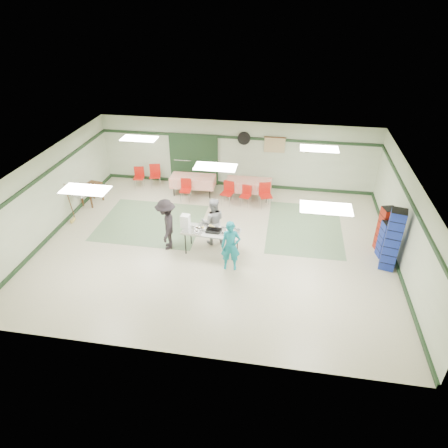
% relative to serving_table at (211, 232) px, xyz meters
% --- Properties ---
extents(floor, '(11.00, 11.00, 0.00)m').
position_rel_serving_table_xyz_m(floor, '(0.07, 0.41, -0.71)').
color(floor, beige).
rests_on(floor, ground).
extents(ceiling, '(11.00, 11.00, 0.00)m').
position_rel_serving_table_xyz_m(ceiling, '(0.07, 0.41, 1.99)').
color(ceiling, white).
rests_on(ceiling, wall_back).
extents(wall_back, '(11.00, 0.00, 11.00)m').
position_rel_serving_table_xyz_m(wall_back, '(0.07, 4.91, 0.64)').
color(wall_back, beige).
rests_on(wall_back, floor).
extents(wall_front, '(11.00, 0.00, 11.00)m').
position_rel_serving_table_xyz_m(wall_front, '(0.07, -4.09, 0.64)').
color(wall_front, beige).
rests_on(wall_front, floor).
extents(wall_left, '(0.00, 9.00, 9.00)m').
position_rel_serving_table_xyz_m(wall_left, '(-5.43, 0.41, 0.64)').
color(wall_left, beige).
rests_on(wall_left, floor).
extents(wall_right, '(0.00, 9.00, 9.00)m').
position_rel_serving_table_xyz_m(wall_right, '(5.57, 0.41, 0.64)').
color(wall_right, beige).
rests_on(wall_right, floor).
extents(trim_back, '(11.00, 0.06, 0.10)m').
position_rel_serving_table_xyz_m(trim_back, '(0.07, 4.88, 1.34)').
color(trim_back, '#1B331C').
rests_on(trim_back, wall_back).
extents(baseboard_back, '(11.00, 0.06, 0.12)m').
position_rel_serving_table_xyz_m(baseboard_back, '(0.07, 4.88, -0.65)').
color(baseboard_back, '#1B331C').
rests_on(baseboard_back, floor).
extents(trim_left, '(0.06, 9.00, 0.10)m').
position_rel_serving_table_xyz_m(trim_left, '(-5.40, 0.41, 1.34)').
color(trim_left, '#1B331C').
rests_on(trim_left, wall_back).
extents(baseboard_left, '(0.06, 9.00, 0.12)m').
position_rel_serving_table_xyz_m(baseboard_left, '(-5.40, 0.41, -0.65)').
color(baseboard_left, '#1B331C').
rests_on(baseboard_left, floor).
extents(trim_right, '(0.06, 9.00, 0.10)m').
position_rel_serving_table_xyz_m(trim_right, '(5.54, 0.41, 1.34)').
color(trim_right, '#1B331C').
rests_on(trim_right, wall_back).
extents(baseboard_right, '(0.06, 9.00, 0.12)m').
position_rel_serving_table_xyz_m(baseboard_right, '(5.54, 0.41, -0.65)').
color(baseboard_right, '#1B331C').
rests_on(baseboard_right, floor).
extents(green_patch_a, '(3.50, 3.00, 0.01)m').
position_rel_serving_table_xyz_m(green_patch_a, '(-2.43, 1.41, -0.71)').
color(green_patch_a, gray).
rests_on(green_patch_a, floor).
extents(green_patch_b, '(2.50, 3.50, 0.01)m').
position_rel_serving_table_xyz_m(green_patch_b, '(2.87, 1.91, -0.71)').
color(green_patch_b, gray).
rests_on(green_patch_b, floor).
extents(double_door_left, '(0.90, 0.06, 2.10)m').
position_rel_serving_table_xyz_m(double_door_left, '(-2.13, 4.85, 0.34)').
color(double_door_left, gray).
rests_on(double_door_left, floor).
extents(double_door_right, '(0.90, 0.06, 2.10)m').
position_rel_serving_table_xyz_m(double_door_right, '(-1.18, 4.85, 0.34)').
color(double_door_right, gray).
rests_on(double_door_right, floor).
extents(door_frame, '(2.00, 0.03, 2.15)m').
position_rel_serving_table_xyz_m(door_frame, '(-1.66, 4.83, 0.34)').
color(door_frame, '#1B331C').
rests_on(door_frame, floor).
extents(wall_fan, '(0.50, 0.10, 0.50)m').
position_rel_serving_table_xyz_m(wall_fan, '(0.37, 4.85, 1.34)').
color(wall_fan, black).
rests_on(wall_fan, wall_back).
extents(scroll_banner, '(0.80, 0.02, 0.60)m').
position_rel_serving_table_xyz_m(scroll_banner, '(1.57, 4.85, 1.14)').
color(scroll_banner, '#D2B083').
rests_on(scroll_banner, wall_back).
extents(serving_table, '(1.78, 0.81, 0.76)m').
position_rel_serving_table_xyz_m(serving_table, '(0.00, 0.00, 0.00)').
color(serving_table, '#A2A29D').
rests_on(serving_table, floor).
extents(sheet_tray_right, '(0.61, 0.48, 0.02)m').
position_rel_serving_table_xyz_m(sheet_tray_right, '(0.55, 0.00, 0.06)').
color(sheet_tray_right, silver).
rests_on(sheet_tray_right, serving_table).
extents(sheet_tray_mid, '(0.65, 0.51, 0.02)m').
position_rel_serving_table_xyz_m(sheet_tray_mid, '(-0.14, 0.17, 0.06)').
color(sheet_tray_mid, silver).
rests_on(sheet_tray_mid, serving_table).
extents(sheet_tray_left, '(0.66, 0.52, 0.02)m').
position_rel_serving_table_xyz_m(sheet_tray_left, '(-0.57, -0.10, 0.06)').
color(sheet_tray_left, silver).
rests_on(sheet_tray_left, serving_table).
extents(baking_pan, '(0.48, 0.31, 0.08)m').
position_rel_serving_table_xyz_m(baking_pan, '(0.07, -0.02, 0.09)').
color(baking_pan, black).
rests_on(baking_pan, serving_table).
extents(foam_box_stack, '(0.27, 0.25, 0.42)m').
position_rel_serving_table_xyz_m(foam_box_stack, '(-0.83, 0.11, 0.25)').
color(foam_box_stack, white).
rests_on(foam_box_stack, serving_table).
extents(volunteer_teal, '(0.60, 0.42, 1.54)m').
position_rel_serving_table_xyz_m(volunteer_teal, '(0.70, -0.73, 0.06)').
color(volunteer_teal, teal).
rests_on(volunteer_teal, floor).
extents(volunteer_grey, '(0.87, 0.74, 1.56)m').
position_rel_serving_table_xyz_m(volunteer_grey, '(-0.05, 0.53, 0.07)').
color(volunteer_grey, gray).
rests_on(volunteer_grey, floor).
extents(volunteer_dark, '(0.86, 1.20, 1.67)m').
position_rel_serving_table_xyz_m(volunteer_dark, '(-1.41, 0.02, 0.12)').
color(volunteer_dark, black).
rests_on(volunteer_dark, floor).
extents(dining_table_a, '(1.72, 0.78, 0.77)m').
position_rel_serving_table_xyz_m(dining_table_a, '(0.71, 3.83, -0.14)').
color(dining_table_a, red).
rests_on(dining_table_a, floor).
extents(dining_table_b, '(1.73, 0.80, 0.77)m').
position_rel_serving_table_xyz_m(dining_table_b, '(-1.49, 3.83, -0.14)').
color(dining_table_b, red).
rests_on(dining_table_b, floor).
extents(chair_a, '(0.43, 0.44, 0.78)m').
position_rel_serving_table_xyz_m(chair_a, '(0.68, 3.25, -0.24)').
color(chair_a, red).
rests_on(chair_a, floor).
extents(chair_b, '(0.50, 0.50, 0.89)m').
position_rel_serving_table_xyz_m(chair_b, '(-0.00, 3.26, -0.17)').
color(chair_b, red).
rests_on(chair_b, floor).
extents(chair_c, '(0.54, 0.54, 0.93)m').
position_rel_serving_table_xyz_m(chair_c, '(1.39, 3.26, -0.14)').
color(chair_c, red).
rests_on(chair_c, floor).
extents(chair_d, '(0.42, 0.42, 0.87)m').
position_rel_serving_table_xyz_m(chair_d, '(-1.63, 3.26, -0.18)').
color(chair_d, red).
rests_on(chair_d, floor).
extents(chair_loose_a, '(0.52, 0.52, 0.92)m').
position_rel_serving_table_xyz_m(chair_loose_a, '(-3.18, 4.32, -0.15)').
color(chair_loose_a, red).
rests_on(chair_loose_a, floor).
extents(chair_loose_b, '(0.45, 0.45, 0.85)m').
position_rel_serving_table_xyz_m(chair_loose_b, '(-3.80, 4.11, -0.19)').
color(chair_loose_b, red).
rests_on(chair_loose_b, floor).
extents(crate_stack_blue_a, '(0.51, 0.51, 1.91)m').
position_rel_serving_table_xyz_m(crate_stack_blue_a, '(5.22, 0.05, 0.24)').
color(crate_stack_blue_a, navy).
rests_on(crate_stack_blue_a, floor).
extents(crate_stack_red, '(0.46, 0.46, 1.47)m').
position_rel_serving_table_xyz_m(crate_stack_red, '(5.22, 0.99, 0.02)').
color(crate_stack_red, '#A32610').
rests_on(crate_stack_red, floor).
extents(crate_stack_blue_b, '(0.43, 0.43, 1.19)m').
position_rel_serving_table_xyz_m(crate_stack_blue_b, '(5.22, 0.64, -0.12)').
color(crate_stack_blue_b, navy).
rests_on(crate_stack_blue_b, floor).
extents(printer_table, '(0.68, 0.90, 0.74)m').
position_rel_serving_table_xyz_m(printer_table, '(-5.08, 2.45, -0.09)').
color(printer_table, brown).
rests_on(printer_table, floor).
extents(office_printer, '(0.54, 0.50, 0.36)m').
position_rel_serving_table_xyz_m(office_printer, '(-5.08, 1.62, 0.21)').
color(office_printer, '#B7B7B2').
rests_on(office_printer, printer_table).
extents(broom, '(0.06, 0.24, 1.47)m').
position_rel_serving_table_xyz_m(broom, '(-5.16, 1.05, 0.05)').
color(broom, brown).
rests_on(broom, floor).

